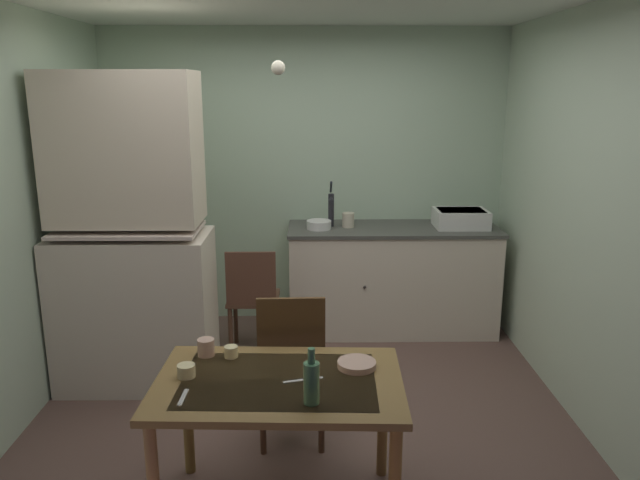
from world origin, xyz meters
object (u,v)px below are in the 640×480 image
(hutch_cabinet, at_px, (131,245))
(glass_bottle, at_px, (311,381))
(mixing_bowl_counter, at_px, (319,225))
(dining_table, at_px, (279,397))
(chair_by_counter, at_px, (253,297))
(chair_far_side, at_px, (292,367))
(serving_bowl_wide, at_px, (357,364))
(sink_basin, at_px, (461,218))
(teacup_cream, at_px, (186,371))
(hand_pump, at_px, (331,207))

(hutch_cabinet, bearing_deg, glass_bottle, -53.01)
(mixing_bowl_counter, xyz_separation_m, dining_table, (-0.22, -2.35, -0.32))
(hutch_cabinet, xyz_separation_m, chair_by_counter, (0.79, 0.44, -0.54))
(chair_far_side, height_order, glass_bottle, glass_bottle)
(serving_bowl_wide, bearing_deg, sink_basin, 65.38)
(teacup_cream, relative_size, glass_bottle, 0.33)
(hutch_cabinet, distance_m, serving_bowl_wide, 1.99)
(sink_basin, height_order, dining_table, sink_basin)
(dining_table, distance_m, glass_bottle, 0.34)
(sink_basin, distance_m, serving_bowl_wide, 2.51)
(serving_bowl_wide, relative_size, glass_bottle, 0.74)
(chair_by_counter, bearing_deg, dining_table, -80.74)
(mixing_bowl_counter, height_order, chair_by_counter, mixing_bowl_counter)
(hand_pump, height_order, dining_table, hand_pump)
(chair_far_side, height_order, teacup_cream, chair_far_side)
(serving_bowl_wide, bearing_deg, hand_pump, 91.51)
(hutch_cabinet, distance_m, chair_far_side, 1.50)
(mixing_bowl_counter, height_order, teacup_cream, mixing_bowl_counter)
(hand_pump, height_order, teacup_cream, hand_pump)
(chair_far_side, distance_m, teacup_cream, 0.79)
(chair_by_counter, relative_size, teacup_cream, 10.15)
(sink_basin, xyz_separation_m, mixing_bowl_counter, (-1.21, -0.05, -0.04))
(mixing_bowl_counter, bearing_deg, teacup_cream, -106.01)
(mixing_bowl_counter, bearing_deg, glass_bottle, -91.32)
(chair_far_side, bearing_deg, hand_pump, 81.27)
(mixing_bowl_counter, xyz_separation_m, glass_bottle, (-0.06, -2.57, -0.13))
(sink_basin, bearing_deg, teacup_cream, -128.34)
(hutch_cabinet, bearing_deg, dining_table, -52.79)
(hand_pump, bearing_deg, glass_bottle, -93.52)
(dining_table, height_order, glass_bottle, glass_bottle)
(sink_basin, xyz_separation_m, chair_by_counter, (-1.73, -0.52, -0.52))
(chair_far_side, bearing_deg, serving_bowl_wide, -54.19)
(hand_pump, xyz_separation_m, mixing_bowl_counter, (-0.10, -0.10, -0.13))
(chair_far_side, xyz_separation_m, teacup_cream, (-0.49, -0.57, 0.26))
(hand_pump, bearing_deg, chair_far_side, -98.73)
(sink_basin, relative_size, dining_table, 0.36)
(sink_basin, relative_size, chair_by_counter, 0.50)
(hutch_cabinet, relative_size, chair_by_counter, 2.48)
(hutch_cabinet, xyz_separation_m, teacup_cream, (0.65, -1.40, -0.27))
(sink_basin, xyz_separation_m, serving_bowl_wide, (-1.04, -2.27, -0.26))
(mixing_bowl_counter, distance_m, serving_bowl_wide, 2.24)
(chair_by_counter, bearing_deg, mixing_bowl_counter, 42.19)
(mixing_bowl_counter, height_order, serving_bowl_wide, mixing_bowl_counter)
(hand_pump, distance_m, glass_bottle, 2.69)
(hand_pump, relative_size, dining_table, 0.32)
(sink_basin, bearing_deg, chair_by_counter, -163.13)
(hand_pump, height_order, serving_bowl_wide, hand_pump)
(hutch_cabinet, distance_m, hand_pump, 1.74)
(chair_by_counter, distance_m, serving_bowl_wide, 1.89)
(dining_table, xyz_separation_m, teacup_cream, (-0.45, 0.04, 0.12))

